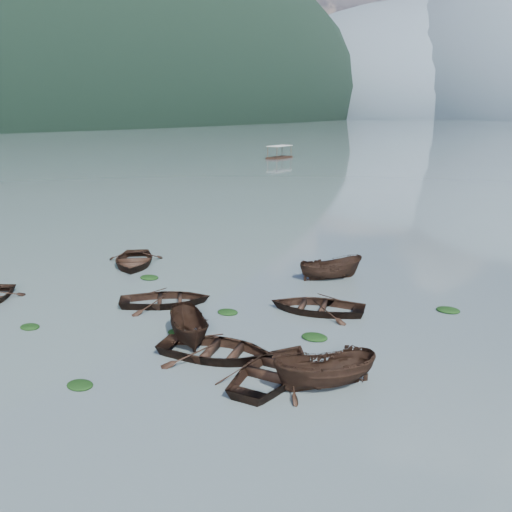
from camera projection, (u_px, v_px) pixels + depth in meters
The scene contains 18 objects.
ground_plane at pixel (88, 376), 21.21m from camera, with size 2400.00×2400.00×0.00m, color #4F5F63.
haze_mtn_a at pixel (408, 118), 897.08m from camera, with size 520.00×520.00×280.00m, color #475666.
rowboat_1 at pixel (166, 305), 29.00m from camera, with size 3.26×4.57×0.95m, color black.
rowboat_2 at pixel (190, 341), 24.42m from camera, with size 1.47×3.92×1.51m, color black.
rowboat_3 at pixel (275, 378), 21.06m from camera, with size 3.36×4.71×0.98m, color black.
rowboat_4 at pixel (216, 357), 22.83m from camera, with size 3.42×4.80×0.99m, color black.
rowboat_5 at pixel (325, 388), 20.30m from camera, with size 1.49×3.95×1.53m, color black.
rowboat_6 at pixel (134, 265), 36.40m from camera, with size 3.61×5.05×1.05m, color black.
rowboat_7 at pixel (317, 311), 28.03m from camera, with size 3.32×4.65×0.96m, color black.
rowboat_8 at pixel (331, 279), 33.50m from camera, with size 1.47×3.91×1.51m, color black.
weed_clump_1 at pixel (30, 328), 25.90m from camera, with size 0.97×0.77×0.21m, color black.
weed_clump_2 at pixel (80, 386), 20.39m from camera, with size 1.03×0.82×0.22m, color black.
weed_clump_3 at pixel (176, 333), 25.33m from camera, with size 0.81×0.69×0.18m, color black.
weed_clump_4 at pixel (314, 338), 24.69m from camera, with size 1.18×0.94×0.24m, color black.
weed_clump_5 at pixel (149, 279), 33.53m from camera, with size 1.17×0.94×0.25m, color black.
weed_clump_6 at pixel (228, 313), 27.79m from camera, with size 1.05×0.87×0.22m, color black.
weed_clump_7 at pixel (448, 311), 28.04m from camera, with size 1.15×0.92×0.25m, color black.
pontoon_left at pixel (279, 159), 118.75m from camera, with size 2.76×6.63×2.54m, color black, non-canonical shape.
Camera 1 is at (15.46, -13.35, 9.55)m, focal length 40.00 mm.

